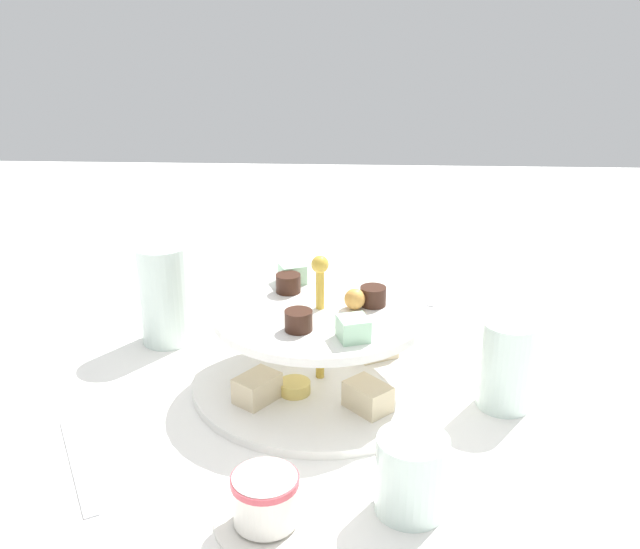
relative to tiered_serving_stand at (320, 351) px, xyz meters
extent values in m
plane|color=white|center=(0.00, 0.00, -0.04)|extent=(2.40, 2.40, 0.00)
cylinder|color=white|center=(0.00, 0.00, -0.04)|extent=(0.30, 0.30, 0.01)
cylinder|color=white|center=(0.00, 0.00, 0.05)|extent=(0.25, 0.25, 0.01)
cylinder|color=gold|center=(0.00, 0.00, 0.03)|extent=(0.01, 0.01, 0.15)
sphere|color=gold|center=(0.00, 0.00, 0.11)|extent=(0.02, 0.02, 0.02)
cube|color=beige|center=(-0.06, 0.07, -0.02)|extent=(0.05, 0.06, 0.03)
cube|color=beige|center=(-0.07, -0.06, -0.02)|extent=(0.06, 0.05, 0.03)
cube|color=beige|center=(0.05, -0.07, -0.02)|extent=(0.06, 0.06, 0.03)
cube|color=beige|center=(0.07, 0.06, -0.02)|extent=(0.06, 0.06, 0.03)
cylinder|color=#E5C660|center=(0.04, -0.03, -0.03)|extent=(0.04, 0.04, 0.01)
cylinder|color=#381E14|center=(-0.01, 0.06, 0.07)|extent=(0.03, 0.03, 0.02)
cylinder|color=#381E14|center=(-0.05, -0.04, 0.07)|extent=(0.03, 0.03, 0.02)
cylinder|color=#381E14|center=(0.06, -0.02, 0.07)|extent=(0.03, 0.03, 0.02)
cube|color=#B2E5BC|center=(0.08, 0.04, 0.07)|extent=(0.04, 0.04, 0.02)
cube|color=#B2E5BC|center=(-0.08, -0.04, 0.07)|extent=(0.04, 0.04, 0.02)
sphere|color=gold|center=(0.00, 0.04, 0.07)|extent=(0.02, 0.02, 0.02)
cylinder|color=silver|center=(-0.11, -0.21, 0.02)|extent=(0.07, 0.07, 0.13)
cylinder|color=silver|center=(0.22, 0.09, -0.01)|extent=(0.06, 0.06, 0.07)
cylinder|color=white|center=(0.24, -0.03, -0.04)|extent=(0.09, 0.09, 0.01)
cylinder|color=white|center=(0.24, -0.03, -0.02)|extent=(0.06, 0.06, 0.04)
cylinder|color=#D14C56|center=(0.24, -0.03, 0.00)|extent=(0.06, 0.06, 0.01)
cube|color=silver|center=(-0.27, 0.08, -0.04)|extent=(0.08, 0.16, 0.00)
cube|color=silver|center=(0.17, -0.23, -0.04)|extent=(0.16, 0.09, 0.00)
cylinder|color=silver|center=(0.04, 0.21, 0.01)|extent=(0.06, 0.06, 0.10)
camera|label=1|loc=(0.73, 0.04, 0.38)|focal=39.64mm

